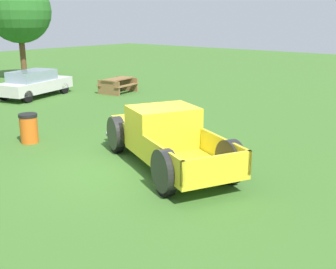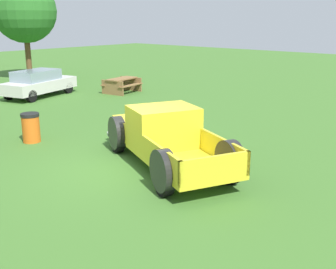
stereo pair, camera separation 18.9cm
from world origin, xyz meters
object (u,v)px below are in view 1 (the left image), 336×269
sedan_distant_a (34,83)px  oak_tree_east (19,11)px  pickup_truck_foreground (162,136)px  trash_can (29,128)px  picnic_table (118,84)px

sedan_distant_a → oak_tree_east: (3.19, 6.11, 3.59)m
pickup_truck_foreground → trash_can: bearing=106.2°
pickup_truck_foreground → oak_tree_east: 19.12m
picnic_table → pickup_truck_foreground: bearing=-127.2°
trash_can → oak_tree_east: (7.88, 13.06, 3.82)m
sedan_distant_a → oak_tree_east: oak_tree_east is taller
pickup_truck_foreground → oak_tree_east: oak_tree_east is taller
oak_tree_east → trash_can: bearing=-121.1°
pickup_truck_foreground → trash_can: 4.74m
picnic_table → oak_tree_east: (-0.38, 8.47, 3.80)m
picnic_table → trash_can: trash_can is taller
oak_tree_east → sedan_distant_a: bearing=-117.6°
picnic_table → trash_can: bearing=-150.9°
trash_can → sedan_distant_a: bearing=56.0°
sedan_distant_a → picnic_table: (3.57, -2.35, -0.21)m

